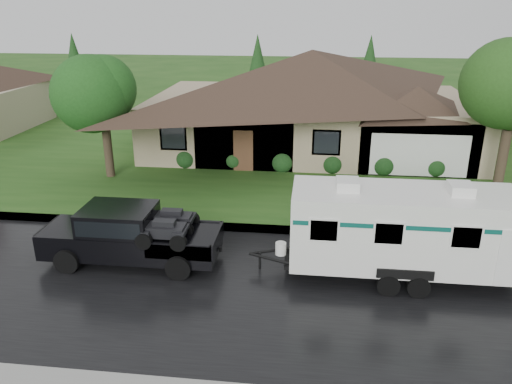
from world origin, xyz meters
TOP-DOWN VIEW (x-y plane):
  - ground at (0.00, 0.00)m, footprint 140.00×140.00m
  - road at (0.00, -2.00)m, footprint 140.00×8.00m
  - curb at (0.00, 2.25)m, footprint 140.00×0.50m
  - lawn at (0.00, 15.00)m, footprint 140.00×26.00m
  - house_main at (2.29, 13.84)m, footprint 19.44×10.80m
  - tree_left_green at (-7.66, 7.40)m, footprint 3.72×3.72m
  - shrub_row at (2.00, 9.30)m, footprint 13.60×1.00m
  - pickup_truck at (-3.73, -0.68)m, footprint 5.80×2.20m
  - travel_trailer at (5.07, -0.68)m, footprint 7.16×2.51m

SIDE VIEW (x-z plane):
  - ground at x=0.00m, z-range 0.00..0.00m
  - road at x=0.00m, z-range 0.00..0.01m
  - curb at x=0.00m, z-range 0.00..0.15m
  - lawn at x=0.00m, z-range 0.00..0.15m
  - shrub_row at x=2.00m, z-range 0.15..1.15m
  - pickup_truck at x=-3.73m, z-range 0.07..2.00m
  - travel_trailer at x=5.07m, z-range 0.10..3.31m
  - house_main at x=2.29m, z-range 0.14..7.04m
  - tree_left_green at x=-7.66m, z-range 1.34..7.49m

